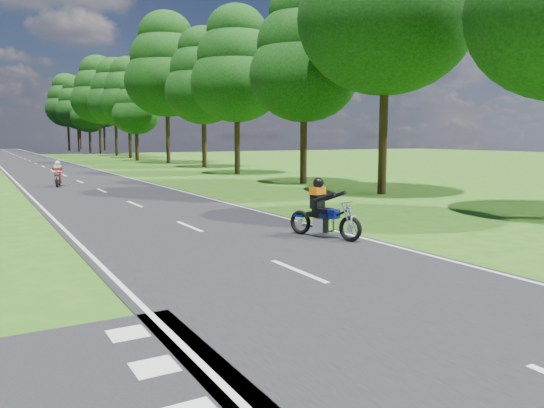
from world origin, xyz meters
TOP-DOWN VIEW (x-y plane):
  - ground at (0.00, 0.00)m, footprint 160.00×160.00m
  - main_road at (0.00, 50.00)m, footprint 7.00×140.00m
  - road_markings at (-0.14, 48.13)m, footprint 7.40×140.00m
  - treeline at (1.43, 60.06)m, footprint 40.00×115.35m
  - rider_near_blue at (2.46, 4.60)m, footprint 1.25×2.00m
  - rider_far_red at (-1.54, 23.45)m, footprint 0.87×1.71m

SIDE VIEW (x-z plane):
  - ground at x=0.00m, z-range 0.00..0.00m
  - main_road at x=0.00m, z-range 0.00..0.02m
  - road_markings at x=-0.14m, z-range 0.02..0.03m
  - rider_far_red at x=-1.54m, z-range 0.02..1.38m
  - rider_near_blue at x=2.46m, z-range 0.02..1.60m
  - treeline at x=1.43m, z-range 0.86..15.65m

